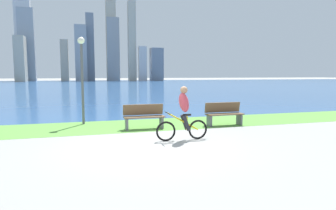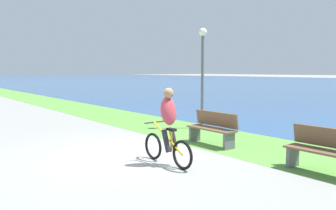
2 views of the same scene
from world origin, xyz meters
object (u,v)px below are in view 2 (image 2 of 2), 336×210
at_px(bench_near_path, 213,128).
at_px(lamppost_tall, 203,62).
at_px(cyclist_lead, 168,126).
at_px(bench_far_along_path, 325,151).

relative_size(bench_near_path, lamppost_tall, 0.43).
xyz_separation_m(bench_near_path, lamppost_tall, (-2.16, 1.66, 1.86)).
relative_size(cyclist_lead, bench_far_along_path, 1.10).
xyz_separation_m(cyclist_lead, lamppost_tall, (-2.96, 3.80, 1.48)).
relative_size(cyclist_lead, bench_near_path, 1.10).
bearing_deg(lamppost_tall, bench_near_path, -37.47).
distance_m(cyclist_lead, bench_far_along_path, 3.15).
distance_m(bench_near_path, lamppost_tall, 3.29).
height_order(bench_near_path, lamppost_tall, lamppost_tall).
relative_size(bench_far_along_path, lamppost_tall, 0.43).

